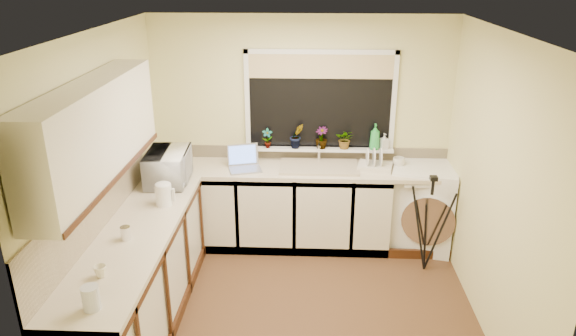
% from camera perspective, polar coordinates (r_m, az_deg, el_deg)
% --- Properties ---
extents(floor, '(3.20, 3.20, 0.00)m').
position_cam_1_polar(floor, '(4.94, 0.89, -14.94)').
color(floor, '#523421').
rests_on(floor, ground).
extents(ceiling, '(3.20, 3.20, 0.00)m').
position_cam_1_polar(ceiling, '(4.00, 1.10, 14.58)').
color(ceiling, white).
rests_on(ceiling, ground).
extents(wall_back, '(3.20, 0.00, 3.20)m').
position_cam_1_polar(wall_back, '(5.73, 1.42, 4.15)').
color(wall_back, beige).
rests_on(wall_back, ground).
extents(wall_front, '(3.20, 0.00, 3.20)m').
position_cam_1_polar(wall_front, '(3.00, 0.13, -13.09)').
color(wall_front, beige).
rests_on(wall_front, ground).
extents(wall_left, '(0.00, 3.00, 3.00)m').
position_cam_1_polar(wall_left, '(4.65, -19.16, -1.31)').
color(wall_left, beige).
rests_on(wall_left, ground).
extents(wall_right, '(0.00, 3.00, 3.00)m').
position_cam_1_polar(wall_right, '(4.57, 21.46, -1.99)').
color(wall_right, beige).
rests_on(wall_right, ground).
extents(base_cabinet_back, '(2.55, 0.60, 0.86)m').
position_cam_1_polar(base_cabinet_back, '(5.76, -1.96, -4.27)').
color(base_cabinet_back, silver).
rests_on(base_cabinet_back, floor).
extents(base_cabinet_left, '(0.54, 2.40, 0.86)m').
position_cam_1_polar(base_cabinet_left, '(4.66, -15.76, -11.90)').
color(base_cabinet_left, silver).
rests_on(base_cabinet_left, floor).
extents(worktop_back, '(3.20, 0.60, 0.04)m').
position_cam_1_polar(worktop_back, '(5.56, 1.32, -0.16)').
color(worktop_back, beige).
rests_on(worktop_back, base_cabinet_back).
extents(worktop_left, '(0.60, 2.40, 0.04)m').
position_cam_1_polar(worktop_left, '(4.43, -16.34, -7.02)').
color(worktop_left, beige).
rests_on(worktop_left, base_cabinet_left).
extents(upper_cabinet, '(0.28, 1.90, 0.70)m').
position_cam_1_polar(upper_cabinet, '(4.01, -20.25, 3.74)').
color(upper_cabinet, silver).
rests_on(upper_cabinet, wall_left).
extents(splashback_left, '(0.02, 2.40, 0.45)m').
position_cam_1_polar(splashback_left, '(4.43, -20.21, -4.00)').
color(splashback_left, beige).
rests_on(splashback_left, wall_left).
extents(splashback_back, '(3.20, 0.02, 0.14)m').
position_cam_1_polar(splashback_back, '(5.80, 1.39, 1.71)').
color(splashback_back, beige).
rests_on(splashback_back, wall_back).
extents(window_glass, '(1.50, 0.02, 1.00)m').
position_cam_1_polar(window_glass, '(5.63, 3.50, 7.23)').
color(window_glass, black).
rests_on(window_glass, wall_back).
extents(window_blind, '(1.50, 0.02, 0.25)m').
position_cam_1_polar(window_blind, '(5.53, 3.59, 10.94)').
color(window_blind, tan).
rests_on(window_blind, wall_back).
extents(windowsill, '(1.60, 0.14, 0.03)m').
position_cam_1_polar(windowsill, '(5.73, 3.39, 2.10)').
color(windowsill, white).
rests_on(windowsill, wall_back).
extents(sink, '(0.82, 0.46, 0.03)m').
position_cam_1_polar(sink, '(5.55, 3.39, 0.12)').
color(sink, tan).
rests_on(sink, worktop_back).
extents(faucet, '(0.03, 0.03, 0.24)m').
position_cam_1_polar(faucet, '(5.68, 3.39, 1.79)').
color(faucet, silver).
rests_on(faucet, worktop_back).
extents(washing_machine, '(0.78, 0.76, 0.93)m').
position_cam_1_polar(washing_machine, '(5.90, 14.33, -3.98)').
color(washing_machine, white).
rests_on(washing_machine, floor).
extents(laptop, '(0.39, 0.36, 0.24)m').
position_cam_1_polar(laptop, '(5.54, -4.79, 0.61)').
color(laptop, gray).
rests_on(laptop, worktop_back).
extents(kettle, '(0.15, 0.15, 0.19)m').
position_cam_1_polar(kettle, '(4.81, -13.34, -2.85)').
color(kettle, white).
rests_on(kettle, worktop_left).
extents(dish_rack, '(0.40, 0.33, 0.05)m').
position_cam_1_polar(dish_rack, '(5.59, 9.43, 0.14)').
color(dish_rack, beige).
rests_on(dish_rack, worktop_back).
extents(tripod, '(0.55, 0.55, 1.03)m').
position_cam_1_polar(tripod, '(5.40, 15.02, -5.92)').
color(tripod, black).
rests_on(tripod, floor).
extents(glass_jug, '(0.11, 0.11, 0.16)m').
position_cam_1_polar(glass_jug, '(3.58, -20.61, -13.07)').
color(glass_jug, silver).
rests_on(glass_jug, worktop_left).
extents(steel_jar, '(0.08, 0.08, 0.11)m').
position_cam_1_polar(steel_jar, '(4.32, -17.21, -6.77)').
color(steel_jar, silver).
rests_on(steel_jar, worktop_left).
extents(microwave, '(0.42, 0.60, 0.32)m').
position_cam_1_polar(microwave, '(5.28, -12.87, 0.13)').
color(microwave, white).
rests_on(microwave, worktop_left).
extents(plant_a, '(0.12, 0.09, 0.21)m').
position_cam_1_polar(plant_a, '(5.67, -2.25, 3.23)').
color(plant_a, '#999999').
rests_on(plant_a, windowsill).
extents(plant_b, '(0.18, 0.17, 0.27)m').
position_cam_1_polar(plant_b, '(5.66, 0.95, 3.49)').
color(plant_b, '#999999').
rests_on(plant_b, windowsill).
extents(plant_c, '(0.17, 0.17, 0.24)m').
position_cam_1_polar(plant_c, '(5.67, 3.65, 3.30)').
color(plant_c, '#999999').
rests_on(plant_c, windowsill).
extents(plant_d, '(0.22, 0.20, 0.21)m').
position_cam_1_polar(plant_d, '(5.68, 6.23, 3.14)').
color(plant_d, '#999999').
rests_on(plant_d, windowsill).
extents(soap_bottle_green, '(0.11, 0.11, 0.28)m').
position_cam_1_polar(soap_bottle_green, '(5.69, 9.41, 3.36)').
color(soap_bottle_green, green).
rests_on(soap_bottle_green, windowsill).
extents(soap_bottle_clear, '(0.10, 0.10, 0.17)m').
position_cam_1_polar(soap_bottle_clear, '(5.73, 10.39, 2.87)').
color(soap_bottle_clear, '#999999').
rests_on(soap_bottle_clear, windowsill).
extents(cup_back, '(0.15, 0.15, 0.10)m').
position_cam_1_polar(cup_back, '(5.69, 11.93, 0.62)').
color(cup_back, silver).
rests_on(cup_back, worktop_back).
extents(cup_left, '(0.11, 0.11, 0.08)m').
position_cam_1_polar(cup_left, '(3.91, -19.70, -10.51)').
color(cup_left, '#F1E9C6').
rests_on(cup_left, worktop_left).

